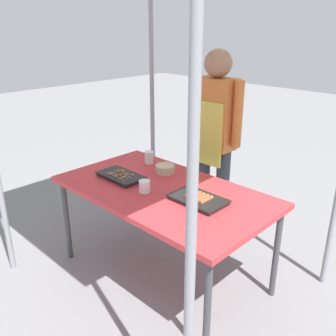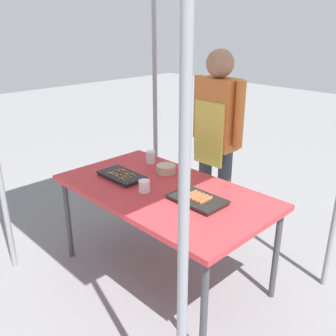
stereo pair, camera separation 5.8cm
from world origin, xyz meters
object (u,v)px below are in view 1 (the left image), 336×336
Objects in this scene: tray_grilled_sausages at (198,199)px; condiment_bowl at (165,169)px; vendor_woman at (215,131)px; drink_cup_by_wok at (145,186)px; tray_meat_skewers at (121,176)px; drink_cup_near_edge at (149,157)px; stall_table at (163,195)px.

tray_grilled_sausages is 0.57m from condiment_bowl.
vendor_woman is at bearing 81.47° from condiment_bowl.
drink_cup_by_wok is 0.05× the size of vendor_woman.
tray_meat_skewers is at bearing -117.68° from condiment_bowl.
tray_meat_skewers is 0.36m from condiment_bowl.
vendor_woman is at bearing 54.78° from drink_cup_near_edge.
condiment_bowl is at bearing 132.10° from stall_table.
tray_meat_skewers is at bearing -77.50° from drink_cup_near_edge.
vendor_woman reaches higher than tray_grilled_sausages.
tray_grilled_sausages is 0.83m from drink_cup_near_edge.
drink_cup_near_edge reaches higher than stall_table.
condiment_bowl is (0.17, 0.32, 0.02)m from tray_meat_skewers.
drink_cup_by_wok is (0.15, -0.36, 0.01)m from condiment_bowl.
condiment_bowl is at bearing 81.47° from vendor_woman.
tray_meat_skewers is 4.34× the size of drink_cup_by_wok.
drink_cup_near_edge is (-0.25, 0.06, 0.02)m from condiment_bowl.
condiment_bowl reaches higher than tray_grilled_sausages.
tray_meat_skewers is 2.42× the size of condiment_bowl.
vendor_woman is at bearing 99.70° from stall_table.
stall_table is 10.29× the size of condiment_bowl.
drink_cup_by_wok is (0.32, -0.04, 0.03)m from tray_meat_skewers.
tray_grilled_sausages is at bearing 3.13° from stall_table.
drink_cup_by_wok is at bearing -114.64° from stall_table.
tray_grilled_sausages is 0.70m from tray_meat_skewers.
stall_table is 0.39m from tray_meat_skewers.
vendor_woman is at bearing 120.98° from tray_grilled_sausages.
tray_grilled_sausages is (0.32, 0.02, 0.07)m from stall_table.
tray_grilled_sausages is 3.56× the size of drink_cup_near_edge.
tray_meat_skewers is at bearing -171.44° from tray_grilled_sausages.
stall_table is 0.56m from drink_cup_near_edge.
stall_table is 0.33m from tray_grilled_sausages.
tray_meat_skewers is 0.92m from vendor_woman.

